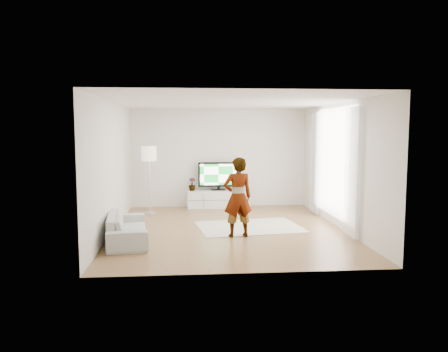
{
  "coord_description": "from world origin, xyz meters",
  "views": [
    {
      "loc": [
        -0.88,
        -9.46,
        2.19
      ],
      "look_at": [
        -0.06,
        0.4,
        1.15
      ],
      "focal_mm": 35.0,
      "sensor_mm": 36.0,
      "label": 1
    }
  ],
  "objects": [
    {
      "name": "potted_plant",
      "position": [
        -0.77,
        2.77,
        0.67
      ],
      "size": [
        0.22,
        0.22,
        0.36
      ],
      "primitive_type": "imported",
      "rotation": [
        0.0,
        0.0,
        -0.07
      ],
      "color": "#3F7238",
      "rests_on": "media_console"
    },
    {
      "name": "sofa",
      "position": [
        -2.09,
        -0.88,
        0.28
      ],
      "size": [
        0.99,
        1.99,
        0.56
      ],
      "primitive_type": "imported",
      "rotation": [
        0.0,
        0.0,
        1.71
      ],
      "color": "#B6B6B1",
      "rests_on": "floor"
    },
    {
      "name": "floor_lamp",
      "position": [
        -1.89,
        2.04,
        1.5
      ],
      "size": [
        0.39,
        0.39,
        1.77
      ],
      "color": "silver",
      "rests_on": "floor"
    },
    {
      "name": "wall_front",
      "position": [
        0.0,
        -3.0,
        1.4
      ],
      "size": [
        5.0,
        0.02,
        2.8
      ],
      "primitive_type": "cube",
      "color": "silver",
      "rests_on": "floor"
    },
    {
      "name": "floor",
      "position": [
        0.0,
        0.0,
        0.0
      ],
      "size": [
        6.0,
        6.0,
        0.0
      ],
      "primitive_type": "plane",
      "color": "#AB764D",
      "rests_on": "ground"
    },
    {
      "name": "rug",
      "position": [
        0.49,
        0.18,
        0.01
      ],
      "size": [
        2.47,
        1.94,
        0.01
      ],
      "primitive_type": "cube",
      "rotation": [
        0.0,
        0.0,
        0.14
      ],
      "color": "beige",
      "rests_on": "floor"
    },
    {
      "name": "wall_back",
      "position": [
        0.0,
        3.0,
        1.4
      ],
      "size": [
        5.0,
        0.02,
        2.8
      ],
      "primitive_type": "cube",
      "color": "silver",
      "rests_on": "floor"
    },
    {
      "name": "television",
      "position": [
        -0.02,
        2.79,
        0.93
      ],
      "size": [
        1.14,
        0.22,
        0.79
      ],
      "color": "black",
      "rests_on": "media_console"
    },
    {
      "name": "media_console",
      "position": [
        -0.02,
        2.76,
        0.25
      ],
      "size": [
        1.76,
        0.5,
        0.49
      ],
      "color": "silver",
      "rests_on": "floor"
    },
    {
      "name": "window",
      "position": [
        2.48,
        0.3,
        1.45
      ],
      "size": [
        0.01,
        2.6,
        2.5
      ],
      "primitive_type": "cube",
      "color": "white",
      "rests_on": "wall_right"
    },
    {
      "name": "curtain_near",
      "position": [
        2.4,
        -1.0,
        1.35
      ],
      "size": [
        0.04,
        0.7,
        2.6
      ],
      "primitive_type": "cube",
      "color": "white",
      "rests_on": "floor"
    },
    {
      "name": "curtain_far",
      "position": [
        2.4,
        1.6,
        1.35
      ],
      "size": [
        0.04,
        0.7,
        2.6
      ],
      "primitive_type": "cube",
      "color": "white",
      "rests_on": "floor"
    },
    {
      "name": "wall_right",
      "position": [
        2.5,
        0.0,
        1.4
      ],
      "size": [
        0.02,
        6.0,
        2.8
      ],
      "primitive_type": "cube",
      "color": "silver",
      "rests_on": "floor"
    },
    {
      "name": "game_console",
      "position": [
        0.75,
        2.76,
        0.59
      ],
      "size": [
        0.05,
        0.15,
        0.2
      ],
      "rotation": [
        0.0,
        0.0,
        0.03
      ],
      "color": "white",
      "rests_on": "media_console"
    },
    {
      "name": "wall_left",
      "position": [
        -2.5,
        0.0,
        1.4
      ],
      "size": [
        0.02,
        6.0,
        2.8
      ],
      "primitive_type": "cube",
      "color": "silver",
      "rests_on": "floor"
    },
    {
      "name": "ceiling",
      "position": [
        0.0,
        0.0,
        2.8
      ],
      "size": [
        6.0,
        6.0,
        0.0
      ],
      "primitive_type": "plane",
      "color": "white",
      "rests_on": "wall_back"
    },
    {
      "name": "player",
      "position": [
        0.13,
        -0.7,
        0.83
      ],
      "size": [
        0.65,
        0.49,
        1.64
      ],
      "primitive_type": "imported",
      "rotation": [
        0.0,
        0.0,
        3.31
      ],
      "color": "#334772",
      "rests_on": "rug"
    }
  ]
}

